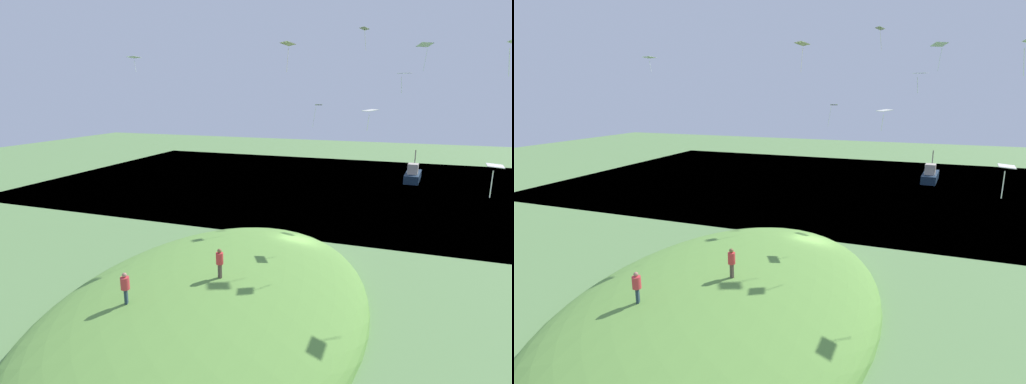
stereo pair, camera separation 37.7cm
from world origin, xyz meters
The scene contains 14 objects.
ground_plane centered at (0.00, 0.00, 0.00)m, with size 160.00×160.00×0.00m, color #5E874B.
lake_water centered at (-26.27, 0.00, -0.20)m, with size 44.77×80.00×0.40m, color navy.
grass_hill centered at (8.56, -2.82, 0.00)m, with size 25.85×16.95×4.46m, color #61933F.
boat_on_lake centered at (-32.22, 8.15, 0.81)m, with size 6.45×2.46×4.11m.
person_with_child centered at (9.28, -2.12, 3.25)m, with size 0.53×0.53×1.64m.
person_near_shore centered at (12.93, -5.35, 2.97)m, with size 0.55×0.55×1.58m.
kite_0 centered at (-1.26, -1.55, 15.08)m, with size 1.31×1.31×2.03m.
kite_1 centered at (-0.53, -13.74, 14.53)m, with size 1.05×1.23×1.20m.
kite_2 centered at (9.29, 9.99, 8.92)m, with size 0.91×0.67×1.34m.
kite_3 centered at (-1.12, 4.26, 10.66)m, with size 1.30×1.19×1.42m.
kite_6 centered at (-7.47, -0.56, 10.66)m, with size 0.63×0.76×1.92m.
kite_7 centered at (-10.73, 6.16, 13.44)m, with size 1.08×1.30×1.68m.
kite_9 centered at (-8.99, 2.80, 16.89)m, with size 0.99×0.92×1.87m.
kite_10 centered at (-0.35, 7.29, 14.58)m, with size 1.00×1.06×1.66m.
Camera 2 is at (27.28, 6.83, 11.72)m, focal length 28.50 mm.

